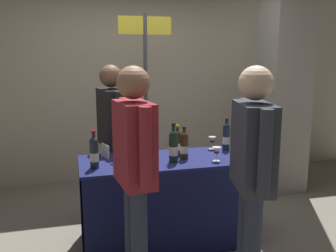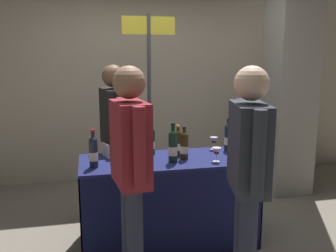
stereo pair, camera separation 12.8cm
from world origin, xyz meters
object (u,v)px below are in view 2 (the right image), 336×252
Objects in this scene: wine_glass_mid at (214,141)px; vendor_presenter at (115,129)px; concrete_pillar at (291,62)px; wine_glass_near_vendor at (116,150)px; booth_signpost at (150,86)px; display_bottle_0 at (228,137)px; featured_wine_bottle at (93,151)px; tasting_table at (168,186)px; taster_foreground_right at (131,161)px; wine_glass_near_taster at (216,151)px; flower_vase at (147,147)px.

vendor_presenter is (-0.94, 0.36, 0.09)m from wine_glass_mid.
concrete_pillar is 2.29m from vendor_presenter.
concrete_pillar is 22.84× the size of wine_glass_near_vendor.
booth_signpost reaches higher than vendor_presenter.
featured_wine_bottle is at bearing -167.71° from display_bottle_0.
tasting_table is 0.87m from taster_foreground_right.
vendor_presenter is at bearing 158.18° from display_bottle_0.
featured_wine_bottle is at bearing -146.90° from wine_glass_near_vendor.
tasting_table is 12.36× the size of wine_glass_near_taster.
concrete_pillar reaches higher than wine_glass_mid.
featured_wine_bottle is at bearing -155.24° from concrete_pillar.
vendor_presenter is at bearing 126.00° from tasting_table.
wine_glass_mid is (0.51, 0.23, 0.35)m from tasting_table.
vendor_presenter reaches higher than featured_wine_bottle.
featured_wine_bottle is 0.20× the size of vendor_presenter.
featured_wine_bottle is at bearing 18.70° from taster_foreground_right.
display_bottle_0 is 2.51× the size of wine_glass_mid.
taster_foreground_right reaches higher than wine_glass_near_vendor.
wine_glass_mid is 0.08× the size of taster_foreground_right.
wine_glass_mid reaches higher than tasting_table.
wine_glass_mid is 1.01m from vendor_presenter.
wine_glass_near_vendor is 0.99m from wine_glass_mid.
booth_signpost is at bearing 123.31° from wine_glass_mid.
vendor_presenter is at bearing -169.57° from concrete_pillar.
booth_signpost is (-1.73, 0.01, -0.26)m from concrete_pillar.
concrete_pillar is 10.36× the size of display_bottle_0.
concrete_pillar is 26.01× the size of wine_glass_mid.
wine_glass_mid is at bearing 59.86° from vendor_presenter.
booth_signpost is (0.66, 1.11, 0.43)m from featured_wine_bottle.
vendor_presenter is at bearing -5.89° from taster_foreground_right.
flower_vase reaches higher than wine_glass_near_vendor.
display_bottle_0 reaches higher than wine_glass_near_vendor.
flower_vase is at bearing 7.74° from featured_wine_bottle.
featured_wine_bottle is 1.36m from booth_signpost.
wine_glass_near_vendor is 0.09× the size of vendor_presenter.
flower_vase is (0.45, 0.06, -0.01)m from featured_wine_bottle.
concrete_pillar is 2.00× the size of vendor_presenter.
flower_vase is at bearing 10.50° from vendor_presenter.
flower_vase is at bearing -158.35° from wine_glass_mid.
concrete_pillar reaches higher than featured_wine_bottle.
wine_glass_mid is 1.26m from taster_foreground_right.
taster_foreground_right reaches higher than display_bottle_0.
taster_foreground_right is (-1.03, -0.80, 0.05)m from display_bottle_0.
concrete_pillar is 8.17× the size of flower_vase.
featured_wine_bottle is 0.24m from wine_glass_near_vendor.
featured_wine_bottle is 1.05m from wine_glass_near_taster.
concrete_pillar is at bearing -0.32° from booth_signpost.
flower_vase is (0.26, -0.07, 0.03)m from wine_glass_near_vendor.
wine_glass_near_vendor is 1.18m from booth_signpost.
wine_glass_mid is at bearing 73.95° from wine_glass_near_taster.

